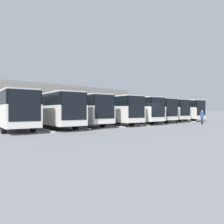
# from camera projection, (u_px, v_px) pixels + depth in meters

# --- Properties ---
(ground_plane) EXTENTS (600.00, 600.00, 0.00)m
(ground_plane) POSITION_uv_depth(u_px,v_px,m) (148.00, 126.00, 23.81)
(ground_plane) COLOR gray
(bus_0) EXTENTS (3.56, 10.86, 3.27)m
(bus_0) POSITION_uv_depth(u_px,v_px,m) (172.00, 109.00, 36.19)
(bus_0) COLOR silver
(bus_0) RESTS_ON ground_plane
(curb_divider_0) EXTENTS (1.05, 7.41, 0.15)m
(curb_divider_0) POSITION_uv_depth(u_px,v_px,m) (174.00, 121.00, 33.82)
(curb_divider_0) COLOR #9E9E99
(curb_divider_0) RESTS_ON ground_plane
(bus_1) EXTENTS (3.56, 10.86, 3.27)m
(bus_1) POSITION_uv_depth(u_px,v_px,m) (157.00, 109.00, 34.13)
(bus_1) COLOR silver
(bus_1) RESTS_ON ground_plane
(curb_divider_1) EXTENTS (1.05, 7.41, 0.15)m
(curb_divider_1) POSITION_uv_depth(u_px,v_px,m) (158.00, 121.00, 31.77)
(curb_divider_1) COLOR #9E9E99
(curb_divider_1) RESTS_ON ground_plane
(bus_2) EXTENTS (3.56, 10.86, 3.27)m
(bus_2) POSITION_uv_depth(u_px,v_px,m) (143.00, 109.00, 31.49)
(bus_2) COLOR silver
(bus_2) RESTS_ON ground_plane
(curb_divider_2) EXTENTS (1.05, 7.41, 0.15)m
(curb_divider_2) POSITION_uv_depth(u_px,v_px,m) (143.00, 122.00, 29.12)
(curb_divider_2) COLOR #9E9E99
(curb_divider_2) RESTS_ON ground_plane
(bus_3) EXTENTS (3.56, 10.86, 3.27)m
(bus_3) POSITION_uv_depth(u_px,v_px,m) (128.00, 109.00, 28.64)
(bus_3) COLOR silver
(bus_3) RESTS_ON ground_plane
(curb_divider_3) EXTENTS (1.05, 7.41, 0.15)m
(curb_divider_3) POSITION_uv_depth(u_px,v_px,m) (127.00, 124.00, 26.28)
(curb_divider_3) COLOR #9E9E99
(curb_divider_3) RESTS_ON ground_plane
(bus_4) EXTENTS (3.56, 10.86, 3.27)m
(bus_4) POSITION_uv_depth(u_px,v_px,m) (107.00, 109.00, 26.20)
(bus_4) COLOR silver
(bus_4) RESTS_ON ground_plane
(curb_divider_4) EXTENTS (1.05, 7.41, 0.15)m
(curb_divider_4) POSITION_uv_depth(u_px,v_px,m) (104.00, 125.00, 23.84)
(curb_divider_4) COLOR #9E9E99
(curb_divider_4) RESTS_ON ground_plane
(bus_5) EXTENTS (3.56, 10.86, 3.27)m
(bus_5) POSITION_uv_depth(u_px,v_px,m) (79.00, 109.00, 24.27)
(bus_5) COLOR silver
(bus_5) RESTS_ON ground_plane
(curb_divider_5) EXTENTS (1.05, 7.41, 0.15)m
(curb_divider_5) POSITION_uv_depth(u_px,v_px,m) (72.00, 127.00, 21.90)
(curb_divider_5) COLOR #9E9E99
(curb_divider_5) RESTS_ON ground_plane
(bus_6) EXTENTS (3.56, 10.86, 3.27)m
(bus_6) POSITION_uv_depth(u_px,v_px,m) (51.00, 109.00, 21.37)
(bus_6) COLOR silver
(bus_6) RESTS_ON ground_plane
(curb_divider_6) EXTENTS (1.05, 7.41, 0.15)m
(curb_divider_6) POSITION_uv_depth(u_px,v_px,m) (40.00, 129.00, 19.00)
(curb_divider_6) COLOR #9E9E99
(curb_divider_6) RESTS_ON ground_plane
(bus_7) EXTENTS (3.56, 10.86, 3.27)m
(bus_7) POSITION_uv_depth(u_px,v_px,m) (11.00, 109.00, 19.30)
(bus_7) COLOR silver
(bus_7) RESTS_ON ground_plane
(pedestrian) EXTENTS (0.48, 0.48, 1.69)m
(pedestrian) POSITION_uv_depth(u_px,v_px,m) (202.00, 117.00, 26.27)
(pedestrian) COLOR black
(pedestrian) RESTS_ON ground_plane
(station_building) EXTENTS (29.12, 11.78, 5.97)m
(station_building) POSITION_uv_depth(u_px,v_px,m) (56.00, 103.00, 40.32)
(station_building) COLOR gray
(station_building) RESTS_ON ground_plane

